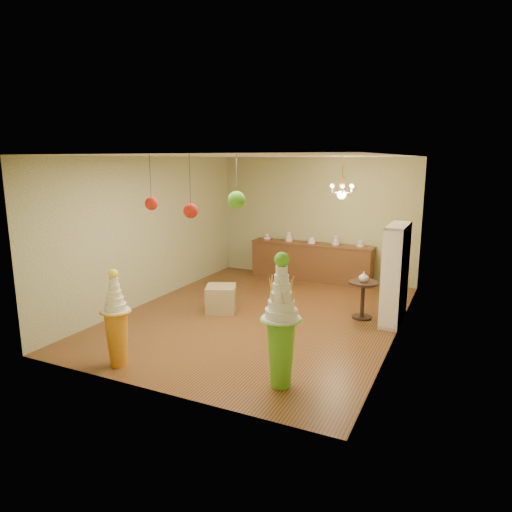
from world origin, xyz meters
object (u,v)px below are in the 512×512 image
at_px(pedestal_orange, 117,329).
at_px(round_table, 363,295).
at_px(pedestal_green, 281,335).
at_px(sideboard, 311,261).

relative_size(pedestal_orange, round_table, 2.02).
height_order(pedestal_green, sideboard, pedestal_green).
distance_m(pedestal_green, round_table, 3.13).
height_order(sideboard, round_table, sideboard).
bearing_deg(round_table, pedestal_green, -97.16).
bearing_deg(pedestal_green, round_table, 82.84).
xyz_separation_m(sideboard, round_table, (1.79, -2.29, -0.02)).
relative_size(pedestal_orange, sideboard, 0.47).
xyz_separation_m(pedestal_green, sideboard, (-1.40, 5.39, -0.23)).
bearing_deg(sideboard, round_table, -52.08).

